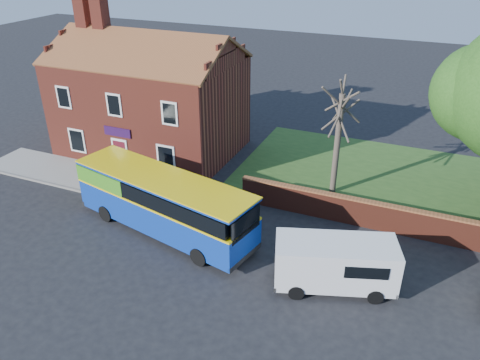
% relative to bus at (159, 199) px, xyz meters
% --- Properties ---
extents(ground, '(120.00, 120.00, 0.00)m').
position_rel_bus_xyz_m(ground, '(0.93, -2.53, -1.81)').
color(ground, black).
rests_on(ground, ground).
extents(pavement, '(18.00, 3.50, 0.12)m').
position_rel_bus_xyz_m(pavement, '(-6.07, 3.22, -1.75)').
color(pavement, gray).
rests_on(pavement, ground).
extents(kerb, '(18.00, 0.15, 0.14)m').
position_rel_bus_xyz_m(kerb, '(-6.07, 1.47, -1.74)').
color(kerb, slate).
rests_on(kerb, ground).
extents(grass_strip, '(26.00, 12.00, 0.04)m').
position_rel_bus_xyz_m(grass_strip, '(13.93, 10.47, -1.79)').
color(grass_strip, '#426B28').
rests_on(grass_strip, ground).
extents(shop_building, '(12.30, 8.13, 10.50)m').
position_rel_bus_xyz_m(shop_building, '(-6.09, 8.97, 1.60)').
color(shop_building, maroon).
rests_on(shop_building, ground).
extents(boundary_wall, '(22.00, 0.38, 1.60)m').
position_rel_bus_xyz_m(boundary_wall, '(13.93, 4.47, -1.00)').
color(boundary_wall, maroon).
rests_on(boundary_wall, ground).
extents(bus, '(10.81, 4.89, 3.19)m').
position_rel_bus_xyz_m(bus, '(0.00, 0.00, 0.00)').
color(bus, '#0E349C').
rests_on(bus, ground).
extents(van_near, '(5.68, 3.67, 2.32)m').
position_rel_bus_xyz_m(van_near, '(9.60, -0.99, -0.51)').
color(van_near, white).
rests_on(van_near, ground).
extents(bare_tree, '(2.56, 3.05, 6.84)m').
position_rel_bus_xyz_m(bare_tree, '(7.59, 7.53, 1.70)').
color(bare_tree, '#4C4238').
rests_on(bare_tree, ground).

